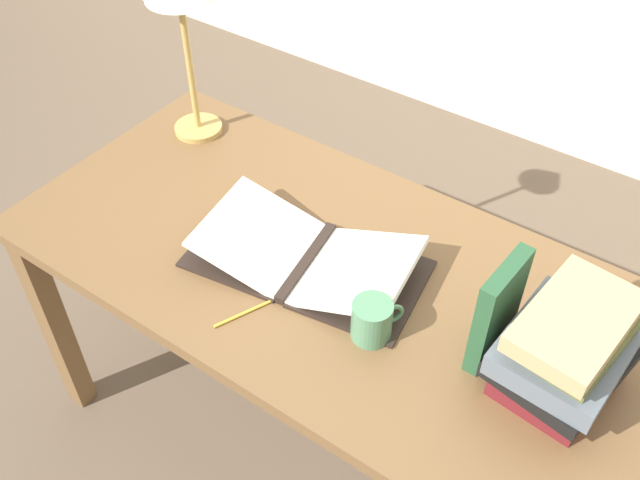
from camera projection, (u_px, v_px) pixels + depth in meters
The scene contains 7 objects.
ground_plane at pixel (332, 441), 2.17m from camera, with size 12.00×12.00×0.00m, color brown.
reading_desk at pixel (336, 295), 1.71m from camera, with size 1.59×0.75×0.76m.
open_book at pixel (306, 257), 1.63m from camera, with size 0.58×0.36×0.08m.
book_stack_tall at pixel (565, 351), 1.34m from camera, with size 0.25×0.28×0.21m.
book_standing_upright at pixel (498, 311), 1.39m from camera, with size 0.04×0.16×0.24m.
coffee_mug at pixel (372, 320), 1.47m from camera, with size 0.09×0.11×0.09m.
pencil at pixel (247, 312), 1.54m from camera, with size 0.07×0.15×0.01m.
Camera 1 is at (0.62, -0.95, 1.95)m, focal length 40.00 mm.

